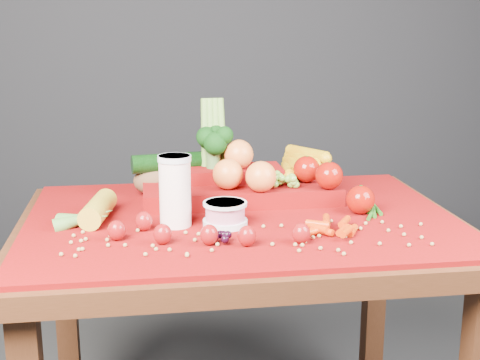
{
  "coord_description": "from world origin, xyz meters",
  "views": [
    {
      "loc": [
        -0.23,
        -1.57,
        1.25
      ],
      "look_at": [
        0.0,
        0.02,
        0.85
      ],
      "focal_mm": 50.0,
      "sensor_mm": 36.0,
      "label": 1
    }
  ],
  "objects": [
    {
      "name": "produce_mound",
      "position": [
        0.04,
        0.16,
        0.82
      ],
      "size": [
        0.61,
        0.36,
        0.27
      ],
      "color": "maroon",
      "rests_on": "red_cloth"
    },
    {
      "name": "green_bean_pile",
      "position": [
        0.34,
        -0.01,
        0.77
      ],
      "size": [
        0.14,
        0.12,
        0.01
      ],
      "primitive_type": null,
      "color": "#215B14",
      "rests_on": "red_cloth"
    },
    {
      "name": "soybean_scatter",
      "position": [
        0.0,
        -0.2,
        0.77
      ],
      "size": [
        0.84,
        0.24,
        0.01
      ],
      "primitive_type": null,
      "color": "#AC884A",
      "rests_on": "red_cloth"
    },
    {
      "name": "corn_ear",
      "position": [
        -0.37,
        -0.01,
        0.78
      ],
      "size": [
        0.21,
        0.25,
        0.06
      ],
      "rotation": [
        0.0,
        0.0,
        1.4
      ],
      "color": "gold",
      "rests_on": "red_cloth"
    },
    {
      "name": "red_cloth",
      "position": [
        0.0,
        0.0,
        0.76
      ],
      "size": [
        1.05,
        0.75,
        0.01
      ],
      "primitive_type": "cube",
      "color": "maroon",
      "rests_on": "table"
    },
    {
      "name": "potato",
      "position": [
        -0.21,
        0.24,
        0.8
      ],
      "size": [
        0.12,
        0.09,
        0.08
      ],
      "primitive_type": "ellipsoid",
      "color": "#4E391F",
      "rests_on": "red_cloth"
    },
    {
      "name": "table",
      "position": [
        0.0,
        0.0,
        0.66
      ],
      "size": [
        1.1,
        0.8,
        0.75
      ],
      "color": "#331A0B",
      "rests_on": "ground"
    },
    {
      "name": "yogurt_bowl",
      "position": [
        -0.05,
        -0.07,
        0.79
      ],
      "size": [
        0.11,
        0.11,
        0.06
      ],
      "rotation": [
        0.0,
        0.0,
        -0.27
      ],
      "color": "silver",
      "rests_on": "red_cloth"
    },
    {
      "name": "strawberry_scatter",
      "position": [
        -0.13,
        -0.17,
        0.79
      ],
      "size": [
        0.44,
        0.18,
        0.05
      ],
      "color": "maroon",
      "rests_on": "red_cloth"
    },
    {
      "name": "milk_glass",
      "position": [
        -0.16,
        -0.05,
        0.85
      ],
      "size": [
        0.08,
        0.08,
        0.17
      ],
      "rotation": [
        0.0,
        0.0,
        -0.4
      ],
      "color": "white",
      "rests_on": "red_cloth"
    },
    {
      "name": "baby_carrot_pile",
      "position": [
        0.18,
        -0.16,
        0.78
      ],
      "size": [
        0.18,
        0.17,
        0.03
      ],
      "primitive_type": null,
      "color": "red",
      "rests_on": "red_cloth"
    },
    {
      "name": "dark_grape_cluster",
      "position": [
        -0.08,
        -0.19,
        0.78
      ],
      "size": [
        0.06,
        0.05,
        0.03
      ],
      "primitive_type": null,
      "color": "black",
      "rests_on": "red_cloth"
    }
  ]
}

